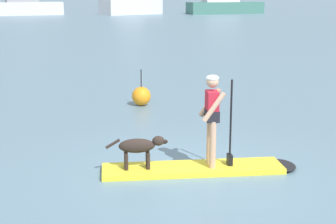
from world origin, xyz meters
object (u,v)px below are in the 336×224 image
dog (140,147)px  moored_boat_far_starboard (26,4)px  marker_buoy (141,96)px  paddleboard (205,168)px  moored_boat_port (224,4)px  person_paddler (213,114)px  moored_boat_far_port (130,2)px

dog → moored_boat_far_starboard: 66.53m
moored_boat_far_starboard → marker_buoy: bearing=-98.7°
paddleboard → dog: dog is taller
moored_boat_far_starboard → marker_buoy: moored_boat_far_starboard is taller
dog → moored_boat_port: size_ratio=0.09×
moored_boat_far_starboard → marker_buoy: 61.09m
marker_buoy → paddleboard: bearing=-102.1°
person_paddler → moored_boat_far_port: bearing=68.6°
moored_boat_far_starboard → moored_boat_far_port: moored_boat_far_starboard is taller
person_paddler → marker_buoy: (1.08, 5.59, -0.80)m
dog → moored_boat_far_starboard: bearing=80.0°
person_paddler → dog: 1.43m
person_paddler → moored_boat_far_port: 65.64m
paddleboard → marker_buoy: (1.19, 5.55, 0.22)m
moored_boat_port → moored_boat_far_port: bearing=162.7°
dog → marker_buoy: bearing=65.8°
marker_buoy → dog: bearing=-114.2°
paddleboard → person_paddler: person_paddler is taller
dog → moored_boat_port: moored_boat_port is taller
moored_boat_far_port → person_paddler: bearing=-111.4°
person_paddler → dog: bearing=159.6°
moored_boat_port → marker_buoy: size_ratio=11.23×
paddleboard → moored_boat_far_starboard: 66.76m
paddleboard → moored_boat_port: bearing=56.8°
paddleboard → person_paddler: bearing=-20.4°
moored_boat_far_starboard → dog: bearing=-100.0°
person_paddler → moored_boat_far_port: (23.91, 61.12, 0.69)m
dog → moored_boat_far_port: size_ratio=0.10×
person_paddler → marker_buoy: 5.75m
paddleboard → moored_boat_port: 68.09m
person_paddler → dog: (-1.23, 0.46, -0.57)m
paddleboard → marker_buoy: 5.68m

